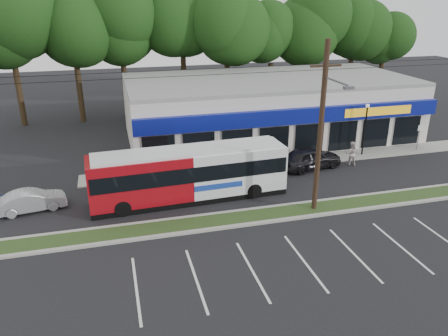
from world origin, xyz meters
TOP-DOWN VIEW (x-y plane):
  - ground at (0.00, 0.00)m, footprint 120.00×120.00m
  - grass_strip at (0.00, 1.00)m, footprint 40.00×1.60m
  - curb_south at (0.00, 0.15)m, footprint 40.00×0.25m
  - curb_north at (0.00, 1.85)m, footprint 40.00×0.25m
  - sidewalk at (5.00, 9.00)m, footprint 32.00×2.20m
  - strip_mall at (5.50, 15.91)m, footprint 25.00×12.55m
  - utility_pole at (2.83, 0.93)m, footprint 50.00×2.77m
  - lamp_post at (11.00, 8.80)m, footprint 0.30×0.30m
  - sign_post at (16.00, 8.57)m, footprint 0.45×0.10m
  - tree_line at (4.00, 26.00)m, footprint 46.76×6.76m
  - metrobus at (-3.96, 4.50)m, footprint 12.45×3.19m
  - car_dark at (5.67, 7.30)m, footprint 5.13×2.84m
  - car_silver at (-13.44, 5.30)m, footprint 4.09×2.05m
  - pedestrian_a at (2.00, 8.35)m, footprint 0.77×0.66m
  - pedestrian_b at (9.00, 7.17)m, footprint 1.09×0.98m

SIDE VIEW (x-z plane):
  - ground at x=0.00m, z-range 0.00..0.00m
  - sidewalk at x=5.00m, z-range 0.00..0.10m
  - grass_strip at x=0.00m, z-range 0.00..0.12m
  - curb_south at x=0.00m, z-range 0.00..0.14m
  - curb_north at x=0.00m, z-range 0.00..0.14m
  - car_silver at x=-13.44m, z-range 0.00..1.29m
  - car_dark at x=5.67m, z-range 0.00..1.65m
  - pedestrian_a at x=2.00m, z-range 0.00..1.78m
  - pedestrian_b at x=9.00m, z-range 0.00..1.86m
  - sign_post at x=16.00m, z-range 0.44..2.67m
  - metrobus at x=-3.96m, z-range 0.10..3.42m
  - strip_mall at x=5.50m, z-range 0.00..5.30m
  - lamp_post at x=11.00m, z-range 0.55..4.80m
  - utility_pole at x=2.83m, z-range 0.41..10.41m
  - tree_line at x=4.00m, z-range 2.50..14.33m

